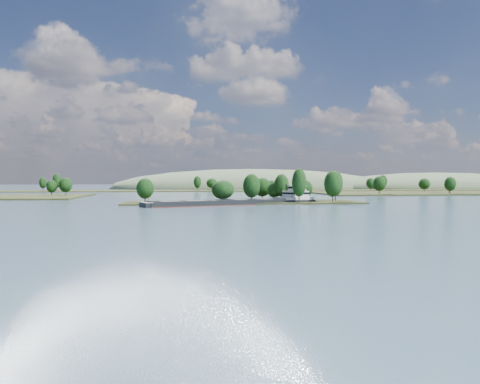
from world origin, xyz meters
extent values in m
plane|color=#395063|center=(0.00, 120.00, 0.00)|extent=(1800.00, 1800.00, 0.00)
cube|color=black|center=(0.00, 180.00, 0.00)|extent=(100.00, 30.00, 1.20)
cylinder|color=black|center=(21.69, 169.38, 2.90)|extent=(0.50, 0.50, 4.59)
ellipsoid|color=black|center=(21.69, 169.38, 8.73)|extent=(5.99, 5.99, 11.81)
cylinder|color=black|center=(10.57, 191.68, 2.27)|extent=(0.50, 0.50, 3.35)
ellipsoid|color=black|center=(10.57, 191.68, 6.53)|extent=(8.08, 8.08, 8.61)
cylinder|color=black|center=(2.53, 172.62, 2.52)|extent=(0.50, 0.50, 3.84)
ellipsoid|color=black|center=(2.53, 172.62, 7.40)|extent=(7.19, 7.19, 9.87)
cylinder|color=black|center=(14.57, 184.51, 1.94)|extent=(0.50, 0.50, 2.68)
ellipsoid|color=black|center=(14.57, 184.51, 5.34)|extent=(6.07, 6.07, 6.88)
cylinder|color=black|center=(-9.60, 170.09, 2.09)|extent=(0.50, 0.50, 2.98)
ellipsoid|color=black|center=(-9.60, 170.09, 5.87)|extent=(9.08, 9.08, 7.65)
cylinder|color=black|center=(-40.53, 174.43, 2.22)|extent=(0.50, 0.50, 3.25)
ellipsoid|color=black|center=(-40.53, 174.43, 6.35)|extent=(6.97, 6.97, 8.35)
cylinder|color=black|center=(17.23, 181.99, 2.54)|extent=(0.50, 0.50, 3.87)
ellipsoid|color=black|center=(17.23, 181.99, 7.46)|extent=(6.45, 6.45, 9.96)
cylinder|color=black|center=(42.23, 183.75, 2.79)|extent=(0.50, 0.50, 4.37)
ellipsoid|color=black|center=(42.23, 183.75, 8.35)|extent=(6.48, 6.48, 11.25)
cylinder|color=black|center=(36.97, 172.34, 2.75)|extent=(0.50, 0.50, 4.30)
ellipsoid|color=black|center=(36.97, 172.34, 8.21)|extent=(7.30, 7.30, 11.05)
cylinder|color=black|center=(28.13, 185.00, 2.11)|extent=(0.50, 0.50, 3.02)
ellipsoid|color=black|center=(28.13, 185.00, 5.95)|extent=(7.64, 7.64, 7.77)
cylinder|color=black|center=(-92.69, 270.78, 2.50)|extent=(0.50, 0.50, 3.39)
ellipsoid|color=black|center=(-92.69, 270.78, 6.81)|extent=(7.64, 7.64, 8.73)
cylinder|color=black|center=(-100.92, 271.84, 2.25)|extent=(0.50, 0.50, 2.91)
ellipsoid|color=black|center=(-100.92, 271.84, 5.95)|extent=(5.97, 5.97, 7.48)
cylinder|color=black|center=(102.17, 270.15, 2.69)|extent=(0.50, 0.50, 3.77)
ellipsoid|color=black|center=(102.17, 270.15, 7.49)|extent=(8.24, 8.24, 9.70)
cylinder|color=black|center=(148.46, 265.39, 2.62)|extent=(0.50, 0.50, 3.64)
ellipsoid|color=black|center=(148.46, 265.39, 7.24)|extent=(7.46, 7.46, 9.35)
cylinder|color=black|center=(157.64, 281.22, 2.54)|extent=(0.50, 0.50, 3.49)
ellipsoid|color=black|center=(157.64, 281.22, 6.98)|extent=(6.02, 6.02, 8.97)
cylinder|color=black|center=(159.86, 317.43, 2.47)|extent=(0.50, 0.50, 3.35)
ellipsoid|color=black|center=(159.86, 317.43, 6.73)|extent=(8.48, 8.48, 8.61)
cube|color=black|center=(0.00, 400.00, 0.00)|extent=(900.00, 60.00, 1.20)
cylinder|color=black|center=(-140.09, 399.64, 2.48)|extent=(0.50, 0.50, 3.75)
ellipsoid|color=black|center=(-140.09, 399.64, 7.24)|extent=(6.07, 6.07, 9.65)
cylinder|color=black|center=(144.51, 381.78, 2.38)|extent=(0.50, 0.50, 3.57)
ellipsoid|color=black|center=(144.51, 381.78, 6.92)|extent=(7.49, 7.49, 9.18)
cylinder|color=black|center=(4.10, 404.48, 2.35)|extent=(0.50, 0.50, 3.49)
ellipsoid|color=black|center=(4.10, 404.48, 6.78)|extent=(9.88, 9.88, 8.98)
cylinder|color=black|center=(172.22, 416.70, 2.88)|extent=(0.50, 0.50, 4.56)
ellipsoid|color=black|center=(172.22, 416.70, 8.67)|extent=(8.95, 8.95, 11.72)
cylinder|color=black|center=(-128.09, 397.26, 2.98)|extent=(0.50, 0.50, 4.77)
ellipsoid|color=black|center=(-128.09, 397.26, 9.05)|extent=(7.20, 7.20, 12.26)
cylinder|color=black|center=(56.13, 390.47, 2.03)|extent=(0.50, 0.50, 2.85)
ellipsoid|color=black|center=(56.13, 390.47, 5.65)|extent=(8.72, 8.72, 7.34)
cylinder|color=black|center=(-9.92, 382.71, 2.67)|extent=(0.50, 0.50, 4.13)
ellipsoid|color=black|center=(-9.92, 382.71, 7.92)|extent=(6.34, 6.34, 10.63)
ellipsoid|color=#4B5D40|center=(260.00, 470.00, 0.00)|extent=(260.00, 140.00, 36.00)
ellipsoid|color=#4B5D40|center=(60.00, 500.00, 0.00)|extent=(320.00, 160.00, 44.00)
cube|color=black|center=(-4.69, 166.90, 0.45)|extent=(70.74, 34.53, 1.99)
cube|color=maroon|center=(-4.69, 166.90, 0.05)|extent=(70.98, 34.77, 0.23)
cube|color=black|center=(-13.04, 168.43, 1.72)|extent=(52.43, 20.56, 0.72)
cube|color=black|center=(-9.84, 160.16, 1.72)|extent=(52.43, 20.56, 0.72)
cube|color=black|center=(-11.44, 164.29, 1.58)|extent=(53.55, 27.17, 0.27)
cube|color=black|center=(-30.00, 157.12, 1.85)|extent=(10.27, 9.85, 0.32)
cube|color=black|center=(-20.72, 160.71, 1.85)|extent=(10.27, 9.85, 0.32)
cube|color=black|center=(-11.44, 164.29, 1.85)|extent=(10.27, 9.85, 0.32)
cube|color=black|center=(-2.16, 167.88, 1.85)|extent=(10.27, 9.85, 0.32)
cube|color=black|center=(7.12, 171.47, 1.85)|extent=(10.27, 9.85, 0.32)
cube|color=black|center=(-38.85, 153.69, 0.81)|extent=(5.47, 8.57, 1.81)
cylinder|color=black|center=(-38.01, 154.02, 2.08)|extent=(0.28, 0.28, 1.99)
cube|color=silver|center=(21.46, 177.02, 1.99)|extent=(16.63, 13.32, 1.09)
cube|color=silver|center=(22.30, 177.34, 3.80)|extent=(11.05, 10.01, 2.71)
cube|color=black|center=(22.30, 177.34, 4.16)|extent=(11.28, 10.24, 0.81)
cube|color=silver|center=(23.15, 177.67, 6.15)|extent=(7.02, 7.02, 1.99)
cube|color=black|center=(23.15, 177.67, 6.51)|extent=(7.25, 7.25, 0.72)
cube|color=silver|center=(23.15, 177.67, 7.24)|extent=(7.49, 7.49, 0.18)
cylinder|color=silver|center=(25.25, 178.49, 8.32)|extent=(0.23, 0.23, 2.35)
cylinder|color=black|center=(18.79, 178.90, 7.42)|extent=(0.58, 0.58, 1.09)
camera|label=1|loc=(-28.42, -16.46, 9.87)|focal=35.00mm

